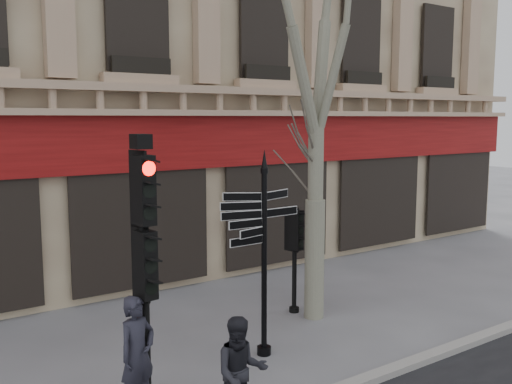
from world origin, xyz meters
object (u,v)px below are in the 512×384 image
fingerpost (264,219)px  traffic_signal_secondary (295,241)px  pedestrian_a (137,354)px  traffic_signal_main (143,237)px  pedestrian_b (241,372)px

fingerpost → traffic_signal_secondary: size_ratio=1.63×
traffic_signal_secondary → pedestrian_a: bearing=-167.2°
traffic_signal_main → traffic_signal_secondary: bearing=17.1°
fingerpost → pedestrian_b: fingerpost is taller
traffic_signal_main → pedestrian_b: 2.31m
pedestrian_a → traffic_signal_main: bearing=14.5°
fingerpost → pedestrian_a: size_ratio=2.16×
pedestrian_b → traffic_signal_main: bearing=142.7°
fingerpost → pedestrian_b: bearing=-124.4°
fingerpost → pedestrian_b: (-1.65, -1.75, -1.68)m
pedestrian_a → pedestrian_b: size_ratio=1.10×
traffic_signal_main → pedestrian_b: size_ratio=2.57×
traffic_signal_main → pedestrian_a: 1.67m
fingerpost → traffic_signal_main: bearing=-161.2°
traffic_signal_secondary → pedestrian_a: size_ratio=1.33×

